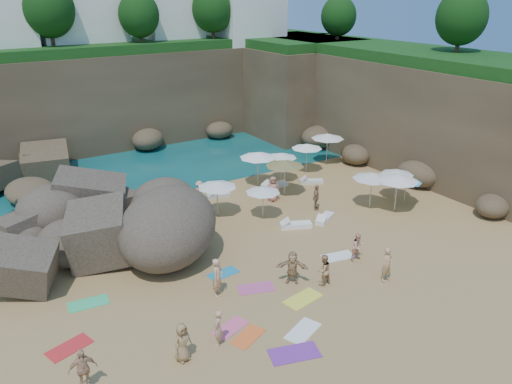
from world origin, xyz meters
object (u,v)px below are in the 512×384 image
person_stand_0 (218,277)px  person_stand_5 (134,208)px  person_stand_1 (323,270)px  parasol_0 (258,155)px  person_stand_4 (273,189)px  lounger_0 (218,196)px  parasol_2 (281,155)px  person_stand_2 (200,192)px  person_stand_3 (316,197)px  rock_outcrop (104,247)px  parasol_1 (307,146)px  person_stand_6 (218,328)px

person_stand_0 → person_stand_5: 9.58m
person_stand_0 → person_stand_1: (4.62, -1.91, -0.14)m
parasol_0 → person_stand_4: bearing=-103.8°
lounger_0 → person_stand_4: bearing=-30.9°
parasol_2 → person_stand_5: size_ratio=1.29×
person_stand_5 → person_stand_2: bearing=4.0°
lounger_0 → person_stand_0: (-5.54, -10.20, 0.81)m
person_stand_2 → person_stand_3: size_ratio=0.88×
parasol_2 → person_stand_4: bearing=-133.0°
person_stand_1 → rock_outcrop: bearing=-52.7°
parasol_0 → person_stand_5: bearing=-173.4°
parasol_1 → person_stand_4: parasol_1 is taller
person_stand_3 → lounger_0: bearing=82.8°
rock_outcrop → parasol_0: size_ratio=3.51×
rock_outcrop → person_stand_0: bearing=-67.0°
person_stand_1 → person_stand_5: (-5.12, 11.47, 0.09)m
lounger_0 → person_stand_4: (2.74, -2.49, 0.73)m
rock_outcrop → person_stand_5: rock_outcrop is taller
parasol_0 → parasol_2: size_ratio=1.15×
person_stand_3 → person_stand_6: 14.04m
parasol_0 → person_stand_3: size_ratio=1.57×
person_stand_3 → person_stand_5: (-10.30, 4.48, 0.05)m
person_stand_0 → person_stand_4: bearing=5.9°
person_stand_0 → rock_outcrop: bearing=75.9°
person_stand_5 → parasol_2: bearing=1.2°
person_stand_0 → person_stand_6: (-1.63, -3.05, -0.15)m
parasol_0 → person_stand_3: bearing=-81.8°
lounger_0 → person_stand_5: 6.11m
person_stand_0 → person_stand_3: person_stand_0 is taller
person_stand_4 → person_stand_6: person_stand_4 is taller
parasol_2 → person_stand_4: 3.96m
rock_outcrop → parasol_2: size_ratio=4.05×
person_stand_4 → person_stand_2: bearing=174.8°
rock_outcrop → person_stand_5: (2.60, 2.25, 0.88)m
parasol_1 → person_stand_5: parasol_1 is taller
rock_outcrop → person_stand_4: (11.38, 0.40, 0.85)m
parasol_0 → parasol_1: bearing=5.7°
parasol_0 → person_stand_2: parasol_0 is taller
parasol_0 → person_stand_1: (-4.38, -12.57, -1.49)m
parasol_1 → person_stand_4: size_ratio=1.37×
person_stand_0 → person_stand_1: person_stand_0 is taller
person_stand_5 → rock_outcrop: bearing=-142.6°
person_stand_1 → person_stand_5: size_ratio=0.89×
rock_outcrop → person_stand_3: 13.12m
parasol_2 → person_stand_6: (-12.50, -13.54, -1.19)m
person_stand_2 → parasol_2: bearing=-168.7°
person_stand_0 → person_stand_2: size_ratio=1.27×
rock_outcrop → parasol_0: (12.11, 3.35, 2.27)m
person_stand_2 → person_stand_3: bearing=146.8°
parasol_2 → person_stand_4: size_ratio=1.33×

